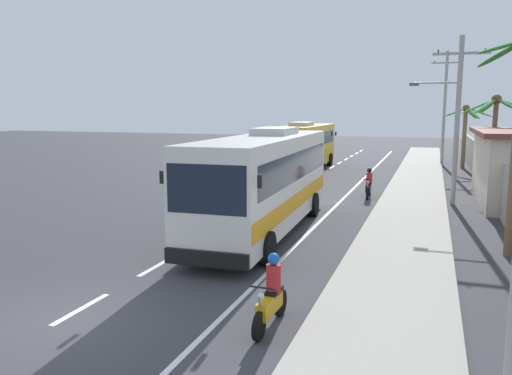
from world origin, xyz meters
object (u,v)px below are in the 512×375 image
object	(u,v)px
utility_pole_far	(445,106)
palm_nearest	(496,119)
palm_second	(466,123)
motorcycle_trailing	(271,297)
utility_pole_mid	(456,115)
coach_bus_foreground	(265,179)
motorcycle_beside_bus	(369,185)
coach_bus_far_lane	(305,145)

from	to	relation	value
utility_pole_far	palm_nearest	bearing A→B (deg)	-79.03
palm_nearest	palm_second	size ratio (longest dim) A/B	1.10
motorcycle_trailing	utility_pole_mid	size ratio (longest dim) A/B	0.24
coach_bus_foreground	palm_second	distance (m)	26.70
motorcycle_beside_bus	palm_nearest	xyz separation A→B (m)	(6.44, 5.22, 3.47)
motorcycle_beside_bus	motorcycle_trailing	distance (m)	17.12
coach_bus_foreground	utility_pole_mid	distance (m)	11.11
coach_bus_far_lane	palm_nearest	bearing A→B (deg)	-24.24
motorcycle_trailing	palm_second	distance (m)	33.97
coach_bus_far_lane	motorcycle_trailing	bearing A→B (deg)	-77.64
motorcycle_trailing	palm_nearest	world-z (taller)	palm_nearest
motorcycle_trailing	palm_second	xyz separation A→B (m)	(5.48, 33.40, 2.92)
motorcycle_trailing	palm_nearest	size ratio (longest dim) A/B	0.36
coach_bus_far_lane	palm_second	xyz separation A→B (m)	(11.62, 5.39, 1.64)
palm_nearest	coach_bus_far_lane	bearing A→B (deg)	155.76
utility_pole_far	coach_bus_foreground	bearing A→B (deg)	-103.71
coach_bus_foreground	palm_nearest	bearing A→B (deg)	57.00
motorcycle_beside_bus	palm_second	world-z (taller)	palm_second
coach_bus_far_lane	motorcycle_beside_bus	xyz separation A→B (m)	(6.16, -10.89, -1.29)
coach_bus_far_lane	palm_nearest	world-z (taller)	palm_nearest
utility_pole_mid	motorcycle_trailing	bearing A→B (deg)	-103.94
coach_bus_far_lane	utility_pole_mid	distance (m)	15.62
motorcycle_trailing	coach_bus_far_lane	bearing A→B (deg)	102.36
motorcycle_beside_bus	palm_nearest	world-z (taller)	palm_nearest
coach_bus_foreground	palm_second	world-z (taller)	palm_second
utility_pole_far	motorcycle_beside_bus	bearing A→B (deg)	-101.90
coach_bus_far_lane	utility_pole_mid	xyz separation A→B (m)	(10.22, -11.55, 2.46)
coach_bus_far_lane	utility_pole_far	bearing A→B (deg)	36.91
coach_bus_foreground	motorcycle_trailing	size ratio (longest dim) A/B	5.90
coach_bus_foreground	palm_second	size ratio (longest dim) A/B	2.31
palm_second	utility_pole_far	bearing A→B (deg)	126.33
coach_bus_foreground	utility_pole_far	distance (m)	28.44
motorcycle_beside_bus	utility_pole_mid	size ratio (longest dim) A/B	0.24
utility_pole_mid	palm_second	distance (m)	17.01
motorcycle_beside_bus	utility_pole_far	bearing A→B (deg)	78.10
coach_bus_foreground	coach_bus_far_lane	world-z (taller)	coach_bus_foreground
utility_pole_mid	palm_second	bearing A→B (deg)	85.28
coach_bus_far_lane	palm_second	distance (m)	12.91
utility_pole_mid	coach_bus_foreground	bearing A→B (deg)	-129.38
motorcycle_trailing	palm_nearest	xyz separation A→B (m)	(6.46, 22.34, 3.47)
motorcycle_beside_bus	coach_bus_far_lane	bearing A→B (deg)	119.47
utility_pole_mid	palm_second	world-z (taller)	utility_pole_mid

